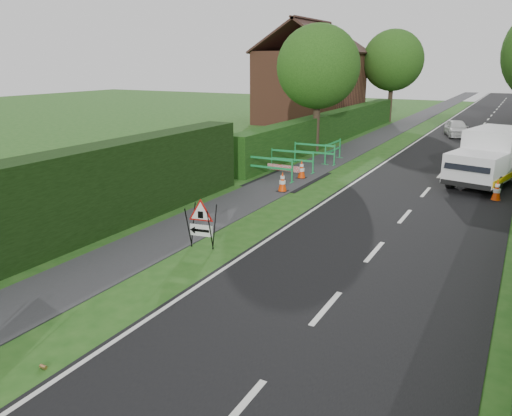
% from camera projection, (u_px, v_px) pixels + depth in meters
% --- Properties ---
extents(ground, '(120.00, 120.00, 0.00)m').
position_uv_depth(ground, '(195.00, 302.00, 10.30)').
color(ground, '#204F16').
rests_on(ground, ground).
extents(road_surface, '(6.00, 90.00, 0.02)m').
position_uv_depth(road_surface, '(483.00, 125.00, 38.65)').
color(road_surface, black).
rests_on(road_surface, ground).
extents(footpath, '(2.00, 90.00, 0.02)m').
position_uv_depth(footpath, '(411.00, 121.00, 41.17)').
color(footpath, '#2D2D30').
rests_on(footpath, ground).
extents(hedge_west_near, '(1.10, 18.00, 2.50)m').
position_uv_depth(hedge_west_near, '(32.00, 258.00, 12.59)').
color(hedge_west_near, black).
rests_on(hedge_west_near, ground).
extents(hedge_west_far, '(1.00, 24.00, 1.80)m').
position_uv_depth(hedge_west_far, '(334.00, 141.00, 31.13)').
color(hedge_west_far, '#14380F').
rests_on(hedge_west_far, ground).
extents(house_west, '(7.50, 7.40, 7.88)m').
position_uv_depth(house_west, '(310.00, 86.00, 39.35)').
color(house_west, brown).
rests_on(house_west, ground).
extents(tree_nw, '(4.40, 4.40, 6.70)m').
position_uv_depth(tree_nw, '(318.00, 67.00, 26.31)').
color(tree_nw, '#2D2116').
rests_on(tree_nw, ground).
extents(tree_fw, '(4.80, 4.80, 7.24)m').
position_uv_depth(tree_fw, '(393.00, 60.00, 39.70)').
color(tree_fw, '#2D2116').
rests_on(tree_fw, ground).
extents(triangle_sign, '(0.90, 0.90, 1.15)m').
position_uv_depth(triangle_sign, '(200.00, 220.00, 12.99)').
color(triangle_sign, black).
rests_on(triangle_sign, ground).
extents(works_van, '(2.88, 5.06, 2.18)m').
position_uv_depth(works_van, '(490.00, 156.00, 19.80)').
color(works_van, silver).
rests_on(works_van, ground).
extents(traffic_cone_0, '(0.38, 0.38, 0.79)m').
position_uv_depth(traffic_cone_0, '(497.00, 190.00, 17.62)').
color(traffic_cone_0, black).
rests_on(traffic_cone_0, ground).
extents(traffic_cone_1, '(0.38, 0.38, 0.79)m').
position_uv_depth(traffic_cone_1, '(493.00, 179.00, 19.36)').
color(traffic_cone_1, black).
rests_on(traffic_cone_1, ground).
extents(traffic_cone_2, '(0.38, 0.38, 0.79)m').
position_uv_depth(traffic_cone_2, '(498.00, 169.00, 21.09)').
color(traffic_cone_2, black).
rests_on(traffic_cone_2, ground).
extents(traffic_cone_3, '(0.38, 0.38, 0.79)m').
position_uv_depth(traffic_cone_3, '(282.00, 182.00, 18.87)').
color(traffic_cone_3, black).
rests_on(traffic_cone_3, ground).
extents(traffic_cone_4, '(0.38, 0.38, 0.79)m').
position_uv_depth(traffic_cone_4, '(302.00, 169.00, 21.02)').
color(traffic_cone_4, black).
rests_on(traffic_cone_4, ground).
extents(ped_barrier_0, '(2.06, 0.36, 1.00)m').
position_uv_depth(ped_barrier_0, '(270.00, 166.00, 20.60)').
color(ped_barrier_0, green).
rests_on(ped_barrier_0, ground).
extents(ped_barrier_1, '(2.08, 0.46, 1.00)m').
position_uv_depth(ped_barrier_1, '(292.00, 158.00, 22.24)').
color(ped_barrier_1, green).
rests_on(ped_barrier_1, ground).
extents(ped_barrier_2, '(2.07, 0.45, 1.00)m').
position_uv_depth(ped_barrier_2, '(314.00, 151.00, 23.98)').
color(ped_barrier_2, green).
rests_on(ped_barrier_2, ground).
extents(ped_barrier_3, '(0.38, 2.06, 1.00)m').
position_uv_depth(ped_barrier_3, '(333.00, 149.00, 24.54)').
color(ped_barrier_3, green).
rests_on(ped_barrier_3, ground).
extents(redwhite_plank, '(1.50, 0.08, 0.25)m').
position_uv_depth(redwhite_plank, '(283.00, 178.00, 21.14)').
color(redwhite_plank, red).
rests_on(redwhite_plank, ground).
extents(litter_can, '(0.12, 0.07, 0.07)m').
position_uv_depth(litter_can, '(44.00, 369.00, 8.05)').
color(litter_can, '#BF7F4C').
rests_on(litter_can, ground).
extents(hatchback_car, '(2.13, 3.42, 1.09)m').
position_uv_depth(hatchback_car, '(457.00, 128.00, 32.73)').
color(hatchback_car, silver).
rests_on(hatchback_car, ground).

